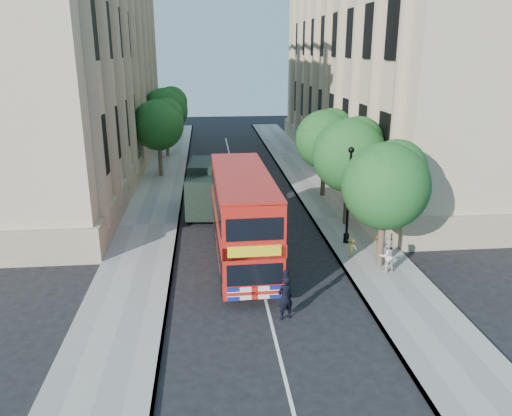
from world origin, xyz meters
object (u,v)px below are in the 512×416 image
object	(u,v)px
lamp_post	(348,200)
double_decker_bus	(243,215)
box_van	(208,189)
police_constable	(285,298)
woman_pedestrian	(387,256)

from	to	relation	value
lamp_post	double_decker_bus	world-z (taller)	lamp_post
lamp_post	double_decker_bus	distance (m)	5.90
lamp_post	box_van	world-z (taller)	lamp_post
lamp_post	police_constable	bearing A→B (deg)	-121.41
woman_pedestrian	police_constable	bearing A→B (deg)	18.14
box_van	police_constable	bearing A→B (deg)	-73.42
double_decker_bus	woman_pedestrian	distance (m)	6.95
lamp_post	double_decker_bus	size ratio (longest dim) A/B	0.54
double_decker_bus	box_van	world-z (taller)	double_decker_bus
police_constable	lamp_post	bearing A→B (deg)	-141.10
box_van	woman_pedestrian	xyz separation A→B (m)	(8.11, -9.88, -0.65)
double_decker_bus	box_van	bearing A→B (deg)	100.36
lamp_post	box_van	distance (m)	9.57
double_decker_bus	box_van	distance (m)	8.11
police_constable	woman_pedestrian	world-z (taller)	police_constable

